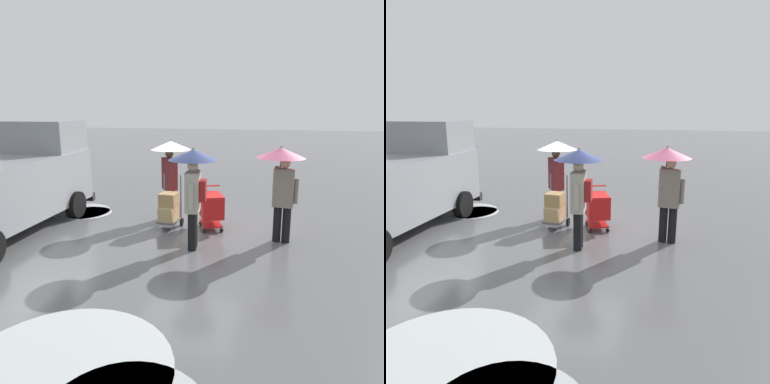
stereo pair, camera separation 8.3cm
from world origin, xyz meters
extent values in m
plane|color=#5B5B5E|center=(0.00, 0.00, 0.00)|extent=(90.00, 90.00, 0.00)
cylinder|color=silver|center=(0.19, 4.99, 0.00)|extent=(2.60, 2.60, 0.01)
cylinder|color=silver|center=(3.14, -0.84, 0.00)|extent=(1.27, 1.27, 0.01)
cylinder|color=silver|center=(3.46, -0.93, 0.00)|extent=(1.67, 1.67, 0.01)
cube|color=gray|center=(4.25, -0.63, 2.18)|extent=(1.89, 1.46, 0.84)
cube|color=black|center=(4.28, -1.35, 1.38)|extent=(1.66, 0.12, 0.63)
cube|color=#232326|center=(4.28, -1.39, 0.32)|extent=(1.96, 0.23, 0.24)
cylinder|color=black|center=(5.22, -0.31, 0.36)|extent=(0.27, 0.73, 0.72)
cylinder|color=black|center=(3.26, -0.38, 0.36)|extent=(0.27, 0.73, 0.72)
cube|color=red|center=(-0.52, -0.31, 0.60)|extent=(0.76, 0.90, 0.56)
cube|color=red|center=(-0.52, -0.31, 0.14)|extent=(0.69, 0.81, 0.04)
cylinder|color=red|center=(-0.37, -0.70, 1.00)|extent=(0.55, 0.24, 0.04)
sphere|color=black|center=(-0.82, -0.11, 0.05)|extent=(0.10, 0.10, 0.10)
sphere|color=black|center=(-0.44, 0.05, 0.05)|extent=(0.10, 0.10, 0.10)
sphere|color=black|center=(-0.60, -0.67, 0.05)|extent=(0.10, 0.10, 0.10)
sphere|color=black|center=(-0.22, -0.52, 0.05)|extent=(0.10, 0.10, 0.10)
cube|color=#515156|center=(0.49, -0.06, 0.22)|extent=(0.50, 0.61, 0.03)
cylinder|color=#515156|center=(0.26, -0.36, 0.77)|extent=(0.04, 0.04, 1.10)
cylinder|color=#515156|center=(0.70, -0.37, 0.77)|extent=(0.04, 0.04, 1.10)
cylinder|color=black|center=(0.24, -0.36, 0.10)|extent=(0.06, 0.20, 0.20)
cylinder|color=black|center=(0.72, -0.37, 0.10)|extent=(0.06, 0.20, 0.20)
cube|color=tan|center=(0.49, -0.06, 0.41)|extent=(0.42, 0.57, 0.35)
cube|color=#A37F51|center=(0.49, -0.06, 0.75)|extent=(0.42, 0.44, 0.33)
cylinder|color=black|center=(-0.40, 1.15, 0.41)|extent=(0.18, 0.18, 0.82)
cylinder|color=black|center=(-0.38, 0.95, 0.41)|extent=(0.18, 0.18, 0.82)
cube|color=#B2A899|center=(-0.39, 1.05, 1.24)|extent=(0.32, 0.47, 0.84)
sphere|color=beige|center=(-0.39, 1.05, 1.78)|extent=(0.22, 0.22, 0.22)
cylinder|color=#B2A899|center=(-0.41, 1.31, 1.19)|extent=(0.10, 0.10, 0.55)
cylinder|color=#B2A899|center=(-0.35, 0.88, 1.46)|extent=(0.31, 0.13, 0.50)
cylinder|color=#333338|center=(-0.38, 0.95, 1.62)|extent=(0.02, 0.02, 0.86)
cone|color=navy|center=(-0.38, 0.95, 2.00)|extent=(1.04, 1.04, 0.22)
sphere|color=#333338|center=(-0.38, 0.95, 2.13)|extent=(0.04, 0.04, 0.04)
cube|color=maroon|center=(-0.59, 1.03, 1.28)|extent=(0.19, 0.31, 0.44)
cylinder|color=black|center=(0.77, -0.93, 0.41)|extent=(0.18, 0.18, 0.82)
cylinder|color=black|center=(0.64, -0.77, 0.41)|extent=(0.18, 0.18, 0.82)
cube|color=#5B1E23|center=(0.71, -0.85, 1.24)|extent=(0.50, 0.52, 0.84)
sphere|color=brown|center=(0.71, -0.85, 1.78)|extent=(0.22, 0.22, 0.22)
cylinder|color=#5B1E23|center=(0.88, -1.05, 1.19)|extent=(0.10, 0.10, 0.55)
cylinder|color=#5B1E23|center=(0.58, -0.73, 1.46)|extent=(0.30, 0.27, 0.50)
cylinder|color=#333338|center=(0.64, -0.77, 1.62)|extent=(0.02, 0.02, 0.86)
cone|color=white|center=(0.64, -0.77, 2.00)|extent=(1.04, 1.04, 0.22)
sphere|color=#333338|center=(0.64, -0.77, 2.13)|extent=(0.04, 0.04, 0.04)
cylinder|color=black|center=(-2.32, 0.20, 0.41)|extent=(0.18, 0.18, 0.82)
cylinder|color=black|center=(-2.12, 0.18, 0.41)|extent=(0.18, 0.18, 0.82)
cube|color=slate|center=(-2.22, 0.19, 1.24)|extent=(0.47, 0.33, 0.84)
sphere|color=tan|center=(-2.22, 0.19, 1.78)|extent=(0.22, 0.22, 0.22)
cylinder|color=slate|center=(-2.48, 0.22, 1.19)|extent=(0.10, 0.10, 0.55)
cylinder|color=slate|center=(-2.04, 0.19, 1.46)|extent=(0.13, 0.31, 0.50)
cylinder|color=#333338|center=(-2.12, 0.18, 1.62)|extent=(0.02, 0.02, 0.86)
cone|color=#E0668E|center=(-2.12, 0.18, 2.00)|extent=(1.04, 1.04, 0.22)
sphere|color=#333338|center=(-2.12, 0.18, 2.13)|extent=(0.04, 0.04, 0.04)
camera|label=1|loc=(-2.09, 8.00, 2.91)|focal=33.27mm
camera|label=2|loc=(-2.17, 7.98, 2.91)|focal=33.27mm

